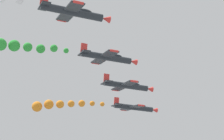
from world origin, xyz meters
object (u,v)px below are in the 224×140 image
at_px(airplane_left_inner, 127,86).
at_px(airplane_right_inner, 107,57).
at_px(airplane_lead, 134,107).
at_px(airplane_left_outer, 73,12).

relative_size(airplane_left_inner, airplane_right_inner, 1.00).
relative_size(airplane_lead, airplane_left_outer, 1.00).
xyz_separation_m(airplane_lead, airplane_right_inner, (16.28, -12.61, 2.93)).
height_order(airplane_lead, airplane_right_inner, airplane_right_inner).
height_order(airplane_left_inner, airplane_right_inner, airplane_right_inner).
bearing_deg(airplane_lead, airplane_left_inner, -32.49).
xyz_separation_m(airplane_lead, airplane_left_outer, (26.06, -21.51, 4.23)).
distance_m(airplane_left_inner, airplane_left_outer, 23.35).
height_order(airplane_right_inner, airplane_left_outer, airplane_left_outer).
bearing_deg(airplane_left_inner, airplane_lead, 147.51).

